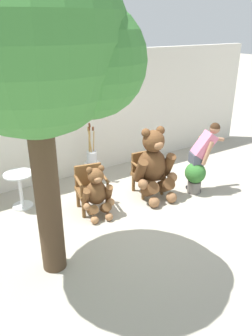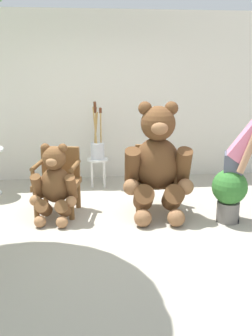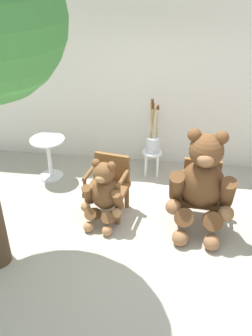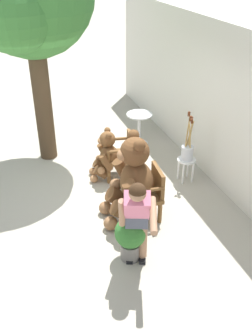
% 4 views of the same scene
% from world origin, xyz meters
% --- Properties ---
extents(ground_plane, '(60.00, 60.00, 0.00)m').
position_xyz_m(ground_plane, '(0.00, 0.00, 0.00)').
color(ground_plane, '#A8A091').
extents(back_wall, '(10.00, 0.16, 2.80)m').
position_xyz_m(back_wall, '(0.00, 2.40, 1.40)').
color(back_wall, silver).
rests_on(back_wall, ground).
extents(wooden_chair_left, '(0.64, 0.61, 0.86)m').
position_xyz_m(wooden_chair_left, '(-0.64, 0.76, 0.46)').
color(wooden_chair_left, brown).
rests_on(wooden_chair_left, ground).
extents(wooden_chair_right, '(0.60, 0.57, 0.86)m').
position_xyz_m(wooden_chair_right, '(0.66, 0.76, 0.46)').
color(wooden_chair_right, brown).
rests_on(wooden_chair_right, ground).
extents(teddy_bear_large, '(0.90, 0.87, 1.49)m').
position_xyz_m(teddy_bear_large, '(0.65, 0.50, 0.73)').
color(teddy_bear_large, brown).
rests_on(teddy_bear_large, ground).
extents(teddy_bear_small, '(0.61, 0.61, 0.99)m').
position_xyz_m(teddy_bear_small, '(-0.66, 0.46, 0.48)').
color(teddy_bear_small, brown).
rests_on(teddy_bear_small, ground).
extents(person_visitor, '(0.88, 0.49, 1.50)m').
position_xyz_m(person_visitor, '(1.68, 0.20, 0.90)').
color(person_visitor, black).
rests_on(person_visitor, ground).
extents(white_stool, '(0.34, 0.34, 0.46)m').
position_xyz_m(white_stool, '(-0.08, 1.83, 0.36)').
color(white_stool, white).
rests_on(white_stool, ground).
extents(brush_bucket, '(0.22, 0.22, 0.92)m').
position_xyz_m(brush_bucket, '(-0.08, 1.83, 0.65)').
color(brush_bucket, silver).
rests_on(brush_bucket, white_stool).
extents(round_side_table, '(0.56, 0.56, 0.72)m').
position_xyz_m(round_side_table, '(-1.78, 1.54, 0.45)').
color(round_side_table, silver).
rests_on(round_side_table, ground).
extents(patio_tree, '(2.34, 2.23, 4.28)m').
position_xyz_m(patio_tree, '(-1.77, -0.51, 3.09)').
color(patio_tree, '#473523').
rests_on(patio_tree, ground).
extents(potted_plant, '(0.44, 0.44, 0.68)m').
position_xyz_m(potted_plant, '(1.51, 0.18, 0.40)').
color(potted_plant, slate).
rests_on(potted_plant, ground).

